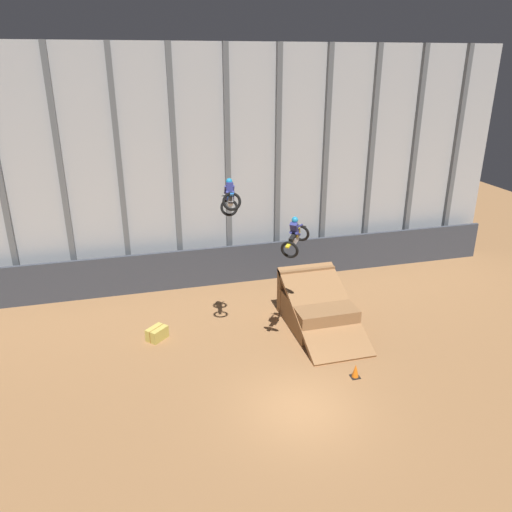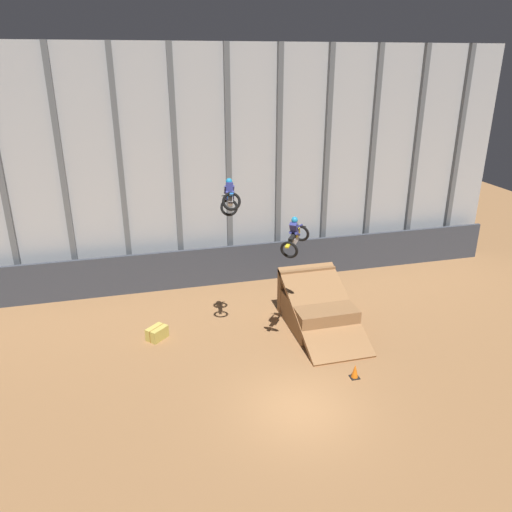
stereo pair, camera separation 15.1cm
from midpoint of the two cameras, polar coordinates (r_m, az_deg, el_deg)
The scene contains 8 objects.
ground_plane at distance 18.82m, azimuth 4.91°, elevation -16.98°, with size 60.00×60.00×0.00m, color #996B42.
arena_back_wall at distance 26.98m, azimuth -3.47°, elevation 9.91°, with size 32.00×0.40×12.52m.
lower_barrier at distance 27.71m, azimuth -2.88°, elevation -0.97°, with size 31.36×0.20×2.17m.
dirt_ramp at distance 23.80m, azimuth 6.67°, elevation -5.79°, with size 2.81×5.21×2.42m.
rider_bike_left_air at distance 19.99m, azimuth -3.19°, elevation 6.54°, with size 0.93×1.75×1.67m.
rider_bike_right_air at distance 19.74m, azimuth 4.27°, elevation 2.26°, with size 1.57×1.72×1.57m.
traffic_cone_near_ramp at distance 20.48m, azimuth 11.09°, elevation -12.78°, with size 0.36×0.36×0.58m.
hay_bale_trackside at distance 23.00m, azimuth -11.43°, elevation -8.67°, with size 1.07×1.05×0.57m.
Camera 1 is at (-5.36, -13.73, 11.71)m, focal length 35.00 mm.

